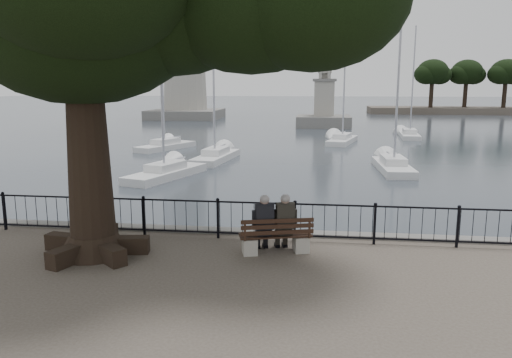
% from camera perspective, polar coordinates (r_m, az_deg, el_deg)
% --- Properties ---
extents(harbor, '(260.00, 260.00, 1.20)m').
position_cam_1_polar(harbor, '(13.68, 0.27, -8.28)').
color(harbor, '#63615F').
rests_on(harbor, ground).
extents(railing, '(22.06, 0.06, 1.00)m').
position_cam_1_polar(railing, '(12.89, 0.00, -4.55)').
color(railing, black).
rests_on(railing, ground).
extents(bench, '(1.79, 0.95, 0.91)m').
position_cam_1_polar(bench, '(11.96, 2.28, -7.01)').
color(bench, gray).
rests_on(bench, ground).
extents(person_left, '(0.54, 0.78, 1.44)m').
position_cam_1_polar(person_left, '(11.91, 0.88, -5.34)').
color(person_left, black).
rests_on(person_left, ground).
extents(person_right, '(0.54, 0.78, 1.44)m').
position_cam_1_polar(person_right, '(11.99, 3.21, -5.24)').
color(person_right, black).
rests_on(person_right, ground).
extents(lighthouse, '(9.94, 9.94, 30.45)m').
position_cam_1_polar(lighthouse, '(74.87, -8.26, 16.70)').
color(lighthouse, '#63615F').
rests_on(lighthouse, ground).
extents(lion_monument, '(6.28, 6.28, 9.19)m').
position_cam_1_polar(lion_monument, '(59.82, 7.77, 8.15)').
color(lion_monument, '#63615F').
rests_on(lion_monument, ground).
extents(sailboat_a, '(3.32, 6.02, 11.30)m').
position_cam_1_polar(sailboat_a, '(27.31, -10.24, 0.81)').
color(sailboat_a, silver).
rests_on(sailboat_a, ground).
extents(sailboat_b, '(2.31, 6.08, 13.33)m').
position_cam_1_polar(sailboat_b, '(33.02, -4.62, 2.74)').
color(sailboat_b, silver).
rests_on(sailboat_b, ground).
extents(sailboat_c, '(1.89, 5.96, 11.64)m').
position_cam_1_polar(sailboat_c, '(30.11, 15.39, 1.53)').
color(sailboat_c, silver).
rests_on(sailboat_c, ground).
extents(sailboat_e, '(3.68, 5.77, 13.55)m').
position_cam_1_polar(sailboat_e, '(39.34, -10.27, 3.92)').
color(sailboat_e, silver).
rests_on(sailboat_e, ground).
extents(sailboat_f, '(3.01, 6.13, 10.98)m').
position_cam_1_polar(sailboat_f, '(43.36, 9.83, 4.46)').
color(sailboat_f, silver).
rests_on(sailboat_f, ground).
extents(sailboat_g, '(1.95, 5.69, 10.37)m').
position_cam_1_polar(sailboat_g, '(49.33, 17.11, 4.88)').
color(sailboat_g, silver).
rests_on(sailboat_g, ground).
extents(far_shore, '(30.00, 8.60, 9.18)m').
position_cam_1_polar(far_shore, '(92.45, 22.63, 9.37)').
color(far_shore, '#4A4138').
rests_on(far_shore, ground).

